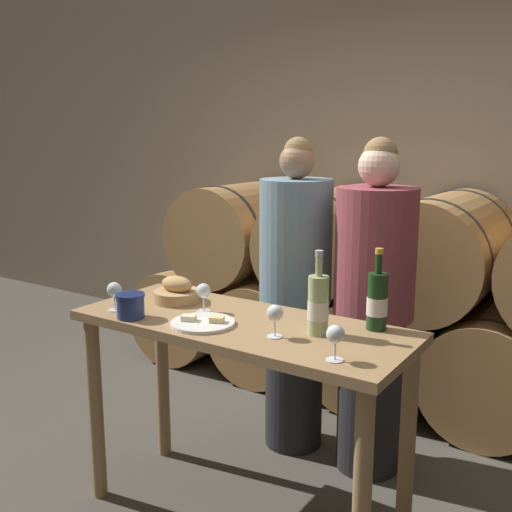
% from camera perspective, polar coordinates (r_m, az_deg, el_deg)
% --- Properties ---
extents(stone_wall_back, '(10.00, 0.12, 3.20)m').
position_cam_1_polar(stone_wall_back, '(4.30, 15.60, 10.67)').
color(stone_wall_back, gray).
rests_on(stone_wall_back, ground_plane).
extents(barrel_stack, '(3.54, 0.96, 1.31)m').
position_cam_1_polar(barrel_stack, '(3.87, 12.04, -4.05)').
color(barrel_stack, '#A87A47').
rests_on(barrel_stack, ground_plane).
extents(tasting_table, '(1.40, 0.56, 0.89)m').
position_cam_1_polar(tasting_table, '(2.49, -1.44, -9.66)').
color(tasting_table, '#99754C').
rests_on(tasting_table, ground_plane).
extents(person_left, '(0.37, 0.37, 1.62)m').
position_cam_1_polar(person_left, '(3.09, 3.75, -3.87)').
color(person_left, '#232326').
rests_on(person_left, ground_plane).
extents(person_right, '(0.38, 0.38, 1.62)m').
position_cam_1_polar(person_right, '(2.91, 11.09, -5.06)').
color(person_right, '#232326').
rests_on(person_right, ground_plane).
extents(wine_bottle_red, '(0.08, 0.08, 0.32)m').
position_cam_1_polar(wine_bottle_red, '(2.35, 11.47, -4.23)').
color(wine_bottle_red, '#193819').
rests_on(wine_bottle_red, tasting_table).
extents(wine_bottle_white, '(0.08, 0.08, 0.32)m').
position_cam_1_polar(wine_bottle_white, '(2.26, 5.94, -4.66)').
color(wine_bottle_white, '#ADBC7F').
rests_on(wine_bottle_white, tasting_table).
extents(blue_crock, '(0.12, 0.12, 0.10)m').
position_cam_1_polar(blue_crock, '(2.52, -11.88, -4.54)').
color(blue_crock, navy).
rests_on(blue_crock, tasting_table).
extents(bread_basket, '(0.21, 0.21, 0.12)m').
position_cam_1_polar(bread_basket, '(2.72, -7.53, -3.44)').
color(bread_basket, tan).
rests_on(bread_basket, tasting_table).
extents(cheese_plate, '(0.26, 0.26, 0.04)m').
position_cam_1_polar(cheese_plate, '(2.40, -5.09, -6.34)').
color(cheese_plate, white).
rests_on(cheese_plate, tasting_table).
extents(wine_glass_far_left, '(0.06, 0.06, 0.12)m').
position_cam_1_polar(wine_glass_far_left, '(2.63, -13.35, -3.23)').
color(wine_glass_far_left, white).
rests_on(wine_glass_far_left, tasting_table).
extents(wine_glass_left, '(0.06, 0.06, 0.12)m').
position_cam_1_polar(wine_glass_left, '(2.54, -5.02, -3.43)').
color(wine_glass_left, white).
rests_on(wine_glass_left, tasting_table).
extents(wine_glass_center, '(0.06, 0.06, 0.12)m').
position_cam_1_polar(wine_glass_center, '(2.23, 1.81, -5.59)').
color(wine_glass_center, white).
rests_on(wine_glass_center, tasting_table).
extents(wine_glass_right, '(0.06, 0.06, 0.12)m').
position_cam_1_polar(wine_glass_right, '(2.02, 7.57, -7.53)').
color(wine_glass_right, white).
rests_on(wine_glass_right, tasting_table).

